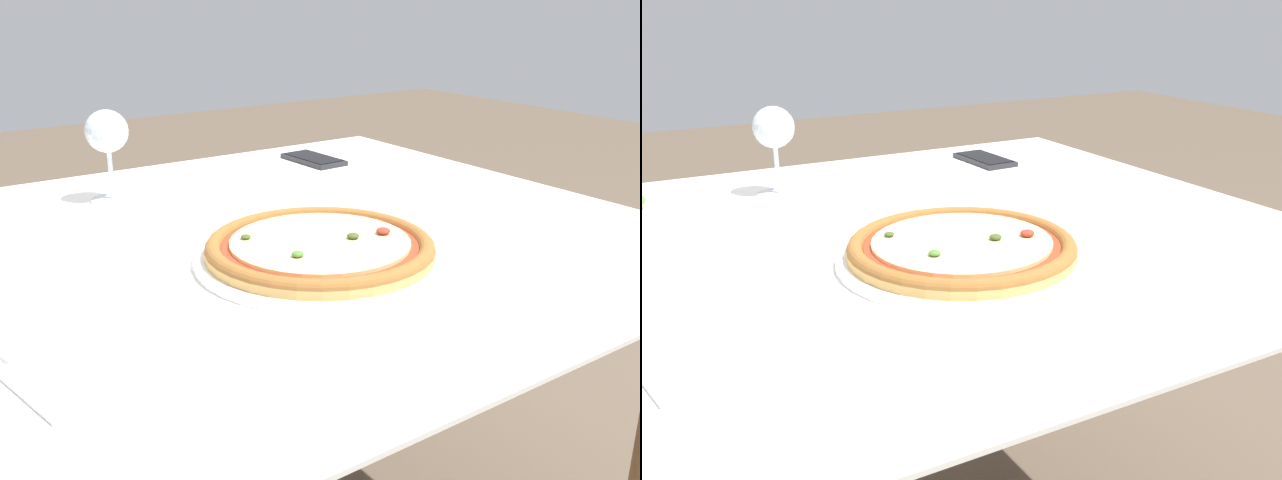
% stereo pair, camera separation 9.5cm
% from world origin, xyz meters
% --- Properties ---
extents(dining_table, '(1.16, 1.01, 0.70)m').
position_xyz_m(dining_table, '(0.00, 0.00, 0.62)').
color(dining_table, '#997047').
rests_on(dining_table, ground_plane).
extents(pizza_plate, '(0.34, 0.34, 0.04)m').
position_xyz_m(pizza_plate, '(0.01, -0.14, 0.72)').
color(pizza_plate, white).
rests_on(pizza_plate, dining_table).
extents(fork, '(0.05, 0.17, 0.00)m').
position_xyz_m(fork, '(-0.40, -0.23, 0.71)').
color(fork, silver).
rests_on(fork, dining_table).
extents(wine_glass_far_left, '(0.08, 0.08, 0.16)m').
position_xyz_m(wine_glass_far_left, '(-0.11, 0.30, 0.82)').
color(wine_glass_far_left, silver).
rests_on(wine_glass_far_left, dining_table).
extents(cell_phone, '(0.08, 0.15, 0.01)m').
position_xyz_m(cell_phone, '(0.33, 0.35, 0.71)').
color(cell_phone, '#232328').
rests_on(cell_phone, dining_table).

